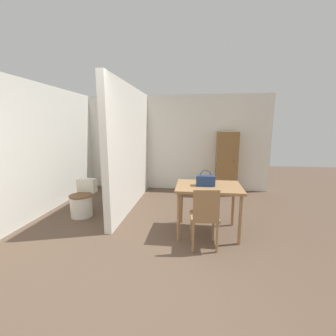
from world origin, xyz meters
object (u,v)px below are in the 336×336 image
(wooden_chair, at_px, (205,216))
(toilet, at_px, (83,201))
(dining_table, at_px, (208,191))
(handbag, at_px, (206,180))
(wooden_cabinet, at_px, (226,163))

(wooden_chair, distance_m, toilet, 2.48)
(dining_table, height_order, handbag, handbag)
(dining_table, height_order, toilet, dining_table)
(dining_table, xyz_separation_m, wooden_chair, (-0.07, -0.50, -0.20))
(handbag, bearing_deg, wooden_chair, -91.88)
(dining_table, relative_size, wooden_cabinet, 0.64)
(dining_table, relative_size, wooden_chair, 1.13)
(toilet, height_order, wooden_cabinet, wooden_cabinet)
(wooden_chair, bearing_deg, toilet, 152.57)
(toilet, bearing_deg, dining_table, -10.40)
(wooden_cabinet, bearing_deg, handbag, -104.87)
(toilet, xyz_separation_m, wooden_cabinet, (2.91, 1.84, 0.51))
(toilet, distance_m, handbag, 2.42)
(toilet, relative_size, wooden_cabinet, 0.43)
(wooden_chair, relative_size, toilet, 1.32)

